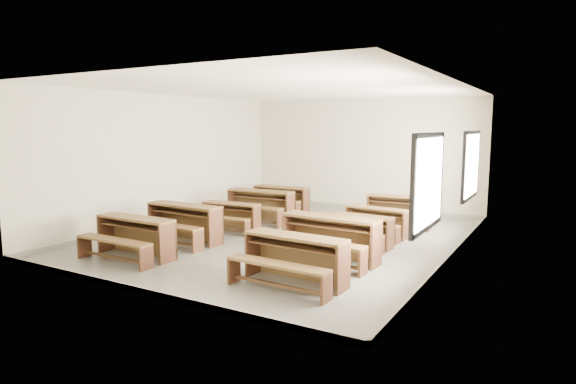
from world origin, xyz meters
The scene contains 11 objects.
room centered at (0.09, 0.00, 2.14)m, with size 8.50×8.50×3.20m.
desk_set_0 centered at (-1.64, -2.88, 0.44)m, with size 1.68×0.88×0.75m.
desk_set_1 centered at (-1.70, -1.49, 0.46)m, with size 1.78×0.96×0.79m.
desk_set_2 centered at (-1.54, -0.05, 0.37)m, with size 1.47×0.85×0.64m.
desk_set_3 centered at (-1.53, 1.18, 0.46)m, with size 1.81×1.01×0.79m.
desk_set_4 centered at (-1.74, 2.56, 0.43)m, with size 1.65×0.89×0.73m.
desk_set_5 centered at (1.68, -2.70, 0.44)m, with size 1.71×0.94×0.75m.
desk_set_6 centered at (1.60, -1.28, 0.47)m, with size 1.84×1.01×0.81m.
desk_set_7 centered at (1.64, 0.00, 0.37)m, with size 1.46×0.84×0.64m.
desk_set_8 centered at (1.65, 1.05, 0.37)m, with size 1.47×0.88×0.63m.
desk_set_9 centered at (1.71, 2.53, 0.42)m, with size 1.66×0.95×0.72m.
Camera 1 is at (5.22, -8.97, 2.41)m, focal length 30.00 mm.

